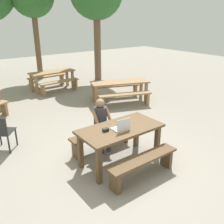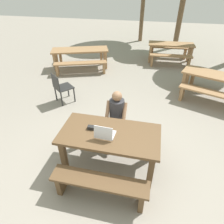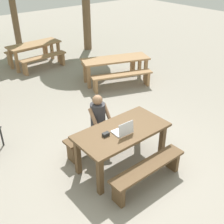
{
  "view_description": "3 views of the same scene",
  "coord_description": "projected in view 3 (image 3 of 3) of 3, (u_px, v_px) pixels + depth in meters",
  "views": [
    {
      "loc": [
        -2.75,
        -3.41,
        2.81
      ],
      "look_at": [
        -0.02,
        0.25,
        1.03
      ],
      "focal_mm": 39.56,
      "sensor_mm": 36.0,
      "label": 1
    },
    {
      "loc": [
        0.57,
        -2.36,
        2.88
      ],
      "look_at": [
        -0.02,
        0.25,
        1.03
      ],
      "focal_mm": 31.05,
      "sensor_mm": 36.0,
      "label": 2
    },
    {
      "loc": [
        -2.7,
        -3.03,
        3.49
      ],
      "look_at": [
        -0.02,
        0.25,
        1.03
      ],
      "focal_mm": 45.0,
      "sensor_mm": 36.0,
      "label": 3
    }
  ],
  "objects": [
    {
      "name": "ground_plane",
      "position": [
        121.0,
        164.0,
        5.26
      ],
      "size": [
        30.0,
        30.0,
        0.0
      ],
      "primitive_type": "plane",
      "color": "gray"
    },
    {
      "name": "bench_distant_north",
      "position": [
        28.0,
        52.0,
        9.96
      ],
      "size": [
        1.6,
        0.37,
        0.47
      ],
      "rotation": [
        0.0,
        0.0,
        0.04
      ],
      "color": "#9E754C",
      "rests_on": "ground"
    },
    {
      "name": "bench_mid_south",
      "position": [
        122.0,
        78.0,
        7.96
      ],
      "size": [
        1.77,
        0.9,
        0.45
      ],
      "rotation": [
        0.0,
        0.0,
        -0.36
      ],
      "color": "#9E754C",
      "rests_on": "ground"
    },
    {
      "name": "picnic_table_distant",
      "position": [
        34.0,
        47.0,
        9.45
      ],
      "size": [
        1.79,
        0.73,
        0.76
      ],
      "rotation": [
        0.0,
        0.0,
        0.04
      ],
      "color": "#9E754C",
      "rests_on": "ground"
    },
    {
      "name": "person_seated",
      "position": [
        99.0,
        120.0,
        5.33
      ],
      "size": [
        0.39,
        0.4,
        1.19
      ],
      "color": "#333847",
      "rests_on": "ground"
    },
    {
      "name": "bench_far",
      "position": [
        99.0,
        135.0,
        5.55
      ],
      "size": [
        1.49,
        0.3,
        0.43
      ],
      "color": "brown",
      "rests_on": "ground"
    },
    {
      "name": "picnic_table_front",
      "position": [
        122.0,
        136.0,
        4.93
      ],
      "size": [
        1.66,
        0.85,
        0.78
      ],
      "color": "brown",
      "rests_on": "ground"
    },
    {
      "name": "picnic_table_mid",
      "position": [
        116.0,
        62.0,
        8.28
      ],
      "size": [
        2.07,
        1.3,
        0.73
      ],
      "rotation": [
        0.0,
        0.0,
        -0.36
      ],
      "color": "#9E754C",
      "rests_on": "ground"
    },
    {
      "name": "bench_near",
      "position": [
        148.0,
        170.0,
        4.65
      ],
      "size": [
        1.49,
        0.3,
        0.43
      ],
      "color": "brown",
      "rests_on": "ground"
    },
    {
      "name": "small_pouch",
      "position": [
        106.0,
        134.0,
        4.69
      ],
      "size": [
        0.12,
        0.07,
        0.06
      ],
      "color": "black",
      "rests_on": "picnic_table_front"
    },
    {
      "name": "bench_mid_north",
      "position": [
        110.0,
        64.0,
        8.87
      ],
      "size": [
        1.77,
        0.9,
        0.45
      ],
      "rotation": [
        0.0,
        0.0,
        -0.36
      ],
      "color": "#9E754C",
      "rests_on": "ground"
    },
    {
      "name": "laptop",
      "position": [
        123.0,
        130.0,
        4.74
      ],
      "size": [
        0.31,
        0.28,
        0.25
      ],
      "rotation": [
        0.0,
        0.0,
        3.09
      ],
      "color": "silver",
      "rests_on": "picnic_table_front"
    },
    {
      "name": "bench_distant_south",
      "position": [
        44.0,
        60.0,
        9.23
      ],
      "size": [
        1.6,
        0.37,
        0.47
      ],
      "rotation": [
        0.0,
        0.0,
        0.04
      ],
      "color": "#9E754C",
      "rests_on": "ground"
    }
  ]
}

